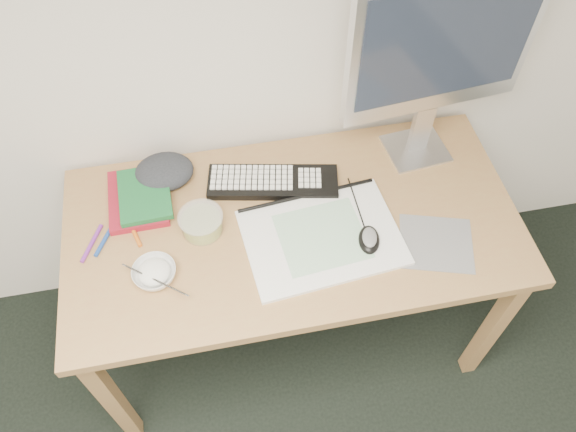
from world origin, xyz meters
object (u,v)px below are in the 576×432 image
object	(u,v)px
desk	(293,237)
keyboard	(273,182)
sketchpad	(322,237)
monitor	(443,49)
rice_bowl	(155,273)

from	to	relation	value
desk	keyboard	distance (m)	0.19
sketchpad	monitor	size ratio (longest dim) A/B	0.70
rice_bowl	desk	bearing A→B (deg)	14.76
monitor	rice_bowl	world-z (taller)	monitor
sketchpad	desk	bearing A→B (deg)	129.26
desk	monitor	distance (m)	0.72
desk	keyboard	size ratio (longest dim) A/B	3.35
monitor	desk	bearing A→B (deg)	-160.75
keyboard	monitor	distance (m)	0.65
sketchpad	rice_bowl	world-z (taller)	rice_bowl
desk	monitor	world-z (taller)	monitor
monitor	keyboard	bearing A→B (deg)	-179.18
desk	keyboard	bearing A→B (deg)	102.02
keyboard	rice_bowl	xyz separation A→B (m)	(-0.39, -0.27, 0.01)
sketchpad	keyboard	world-z (taller)	keyboard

